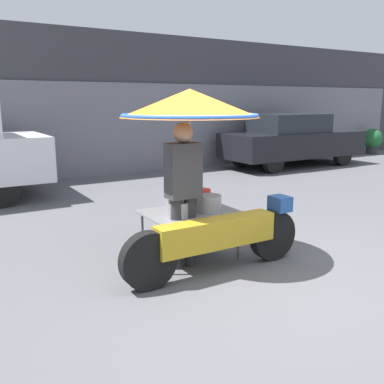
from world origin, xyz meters
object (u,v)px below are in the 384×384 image
at_px(vendor_motorcycle_cart, 194,137).
at_px(potted_plant, 372,140).
at_px(vendor_person, 183,188).
at_px(parked_car, 292,140).

relative_size(vendor_motorcycle_cart, potted_plant, 2.48).
bearing_deg(vendor_person, potted_plant, 27.50).
bearing_deg(potted_plant, parked_car, -171.15).
distance_m(vendor_motorcycle_cart, vendor_person, 0.60).
distance_m(vendor_motorcycle_cart, parked_car, 8.22).
height_order(vendor_motorcycle_cart, parked_car, vendor_motorcycle_cart).
xyz_separation_m(parked_car, potted_plant, (4.70, 0.73, -0.27)).
bearing_deg(vendor_person, parked_car, 37.87).
distance_m(vendor_person, parked_car, 8.44).
relative_size(parked_car, potted_plant, 4.80).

